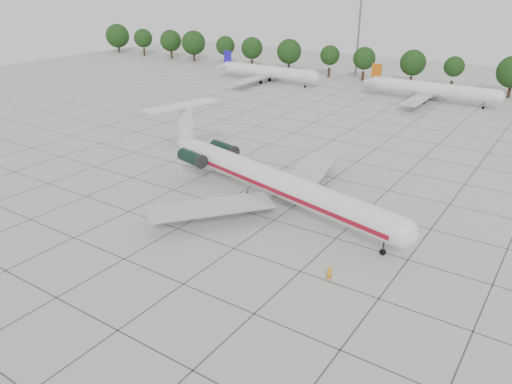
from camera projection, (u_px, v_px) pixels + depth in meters
ground at (274, 220)px, 58.74m from camera, size 260.00×260.00×0.00m
apron_joints at (331, 180)px, 70.13m from camera, size 170.00×170.00×0.02m
main_airliner at (266, 178)px, 61.95m from camera, size 40.27×31.17×9.56m
ground_crew at (329, 274)px, 46.77m from camera, size 0.67×0.64×1.55m
bg_airliner_b at (268, 72)px, 132.37m from camera, size 28.24×27.20×7.40m
bg_airliner_c at (431, 89)px, 112.06m from camera, size 28.24×27.20×7.40m
tree_line at (413, 63)px, 126.93m from camera, size 249.86×8.44×10.22m
floodlight_mast at (359, 23)px, 138.32m from camera, size 1.60×1.60×25.45m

